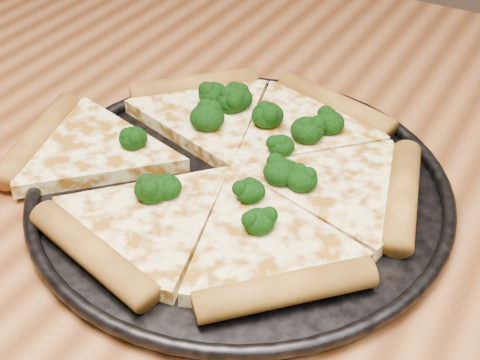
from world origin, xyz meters
The scene contains 4 objects.
dining_table centered at (0.00, 0.00, 0.66)m, with size 1.20×0.90×0.75m.
pizza_pan centered at (-0.09, -0.02, 0.76)m, with size 0.36×0.36×0.02m.
pizza centered at (-0.11, -0.01, 0.77)m, with size 0.37×0.34×0.03m.
broccoli_florets centered at (-0.11, 0.02, 0.78)m, with size 0.18×0.19×0.02m.
Camera 1 is at (0.13, -0.40, 1.11)m, focal length 50.12 mm.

